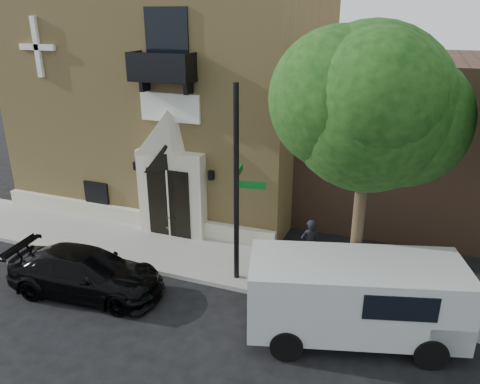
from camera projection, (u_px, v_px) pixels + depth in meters
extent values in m
plane|color=black|center=(161.00, 276.00, 15.23)|extent=(120.00, 120.00, 0.00)
cube|color=gray|center=(208.00, 258.00, 16.18)|extent=(42.00, 3.00, 0.15)
cube|color=tan|center=(185.00, 94.00, 21.58)|extent=(12.00, 10.00, 9.00)
cube|color=beige|center=(131.00, 216.00, 18.58)|extent=(12.00, 0.30, 0.60)
cube|color=beige|center=(172.00, 193.00, 17.33)|extent=(2.60, 0.55, 3.20)
pyramid|color=beige|center=(169.00, 131.00, 16.49)|extent=(2.60, 0.55, 1.50)
cube|color=black|center=(169.00, 203.00, 17.19)|extent=(1.70, 0.06, 2.60)
cube|color=beige|center=(168.00, 204.00, 17.15)|extent=(0.06, 0.04, 2.60)
cube|color=white|center=(170.00, 108.00, 16.36)|extent=(2.30, 0.10, 1.00)
cube|color=black|center=(163.00, 80.00, 15.66)|extent=(2.20, 0.90, 0.10)
cube|color=black|center=(155.00, 67.00, 15.13)|extent=(2.20, 0.06, 0.90)
cube|color=black|center=(135.00, 65.00, 15.85)|extent=(0.06, 0.90, 0.90)
cube|color=black|center=(190.00, 67.00, 15.15)|extent=(0.06, 0.90, 0.90)
cube|color=black|center=(167.00, 42.00, 15.60)|extent=(1.60, 0.08, 2.20)
cube|color=white|center=(37.00, 47.00, 17.49)|extent=(0.22, 0.14, 2.20)
cube|color=white|center=(37.00, 47.00, 17.49)|extent=(1.60, 0.14, 0.22)
cube|color=black|center=(97.00, 194.00, 18.92)|extent=(1.10, 0.10, 1.00)
cube|color=#FC420A|center=(97.00, 194.00, 18.94)|extent=(0.85, 0.06, 0.75)
cube|color=black|center=(136.00, 166.00, 17.65)|extent=(0.18, 0.18, 0.32)
cube|color=black|center=(211.00, 175.00, 16.63)|extent=(0.18, 0.18, 0.32)
cylinder|color=#38281C|center=(357.00, 237.00, 12.83)|extent=(0.32, 0.32, 4.20)
sphere|color=#11340E|center=(370.00, 108.00, 11.54)|extent=(4.20, 4.20, 4.20)
sphere|color=#11340E|center=(403.00, 120.00, 11.64)|extent=(3.36, 3.36, 3.36)
sphere|color=#11340E|center=(340.00, 99.00, 11.52)|extent=(3.57, 3.57, 3.57)
sphere|color=#11340E|center=(377.00, 97.00, 10.72)|extent=(3.15, 3.15, 3.15)
imported|color=black|center=(86.00, 273.00, 14.08)|extent=(4.94, 2.39, 1.38)
cube|color=silver|center=(355.00, 294.00, 11.94)|extent=(5.75, 3.53, 1.83)
cube|color=silver|center=(438.00, 316.00, 11.96)|extent=(1.62, 2.36, 0.75)
cube|color=black|center=(461.00, 288.00, 11.62)|extent=(0.81, 1.84, 0.75)
cube|color=black|center=(401.00, 309.00, 10.73)|extent=(1.66, 0.51, 0.64)
cylinder|color=black|center=(286.00, 345.00, 11.45)|extent=(0.86, 0.48, 0.82)
cylinder|color=black|center=(286.00, 298.00, 13.35)|extent=(0.86, 0.48, 0.82)
cylinder|color=black|center=(430.00, 353.00, 11.17)|extent=(0.86, 0.48, 0.82)
cylinder|color=black|center=(409.00, 304.00, 13.07)|extent=(0.86, 0.48, 0.82)
cylinder|color=black|center=(236.00, 187.00, 13.79)|extent=(0.16, 0.16, 6.10)
cube|color=#0D631B|center=(252.00, 185.00, 13.67)|extent=(0.86, 0.18, 0.22)
cube|color=#0D631B|center=(239.00, 171.00, 14.08)|extent=(0.18, 0.86, 0.22)
cylinder|color=#A42A0F|center=(286.00, 287.00, 14.25)|extent=(0.37, 0.37, 0.08)
cylinder|color=#A42A0F|center=(286.00, 278.00, 14.14)|extent=(0.27, 0.27, 0.57)
sphere|color=#A42A0F|center=(287.00, 269.00, 14.02)|extent=(0.27, 0.27, 0.27)
cylinder|color=#A42A0F|center=(286.00, 276.00, 14.12)|extent=(0.47, 0.12, 0.12)
cube|color=#103D20|center=(344.00, 284.00, 13.57)|extent=(1.68, 1.04, 0.98)
cube|color=black|center=(346.00, 268.00, 13.38)|extent=(1.73, 1.09, 0.11)
imported|color=#385726|center=(172.00, 224.00, 17.69)|extent=(0.75, 0.66, 0.79)
imported|color=black|center=(310.00, 245.00, 15.06)|extent=(0.76, 0.70, 1.75)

